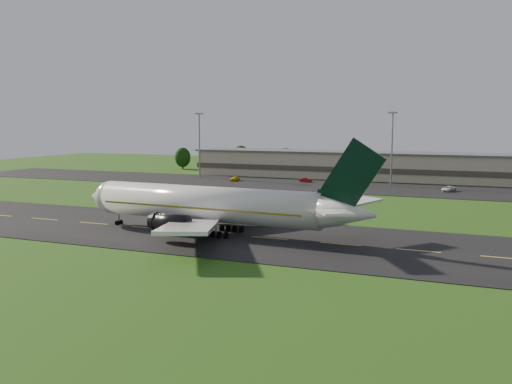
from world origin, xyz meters
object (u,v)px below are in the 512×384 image
at_px(service_vehicle_c, 449,189).
at_px(terminal, 405,167).
at_px(light_mast_centre, 392,140).
at_px(service_vehicle_a, 235,179).
at_px(light_mast_west, 199,137).
at_px(service_vehicle_b, 306,180).
at_px(airliner, 212,205).

bearing_deg(service_vehicle_c, terminal, 140.94).
height_order(light_mast_centre, service_vehicle_a, light_mast_centre).
bearing_deg(light_mast_centre, terminal, 85.05).
distance_m(light_mast_west, service_vehicle_b, 37.79).
relative_size(light_mast_west, service_vehicle_a, 5.16).
bearing_deg(terminal, light_mast_centre, -94.95).
bearing_deg(light_mast_west, service_vehicle_b, -2.65).
bearing_deg(light_mast_centre, service_vehicle_a, -171.85).
xyz_separation_m(airliner, service_vehicle_b, (-9.38, 78.38, -3.94)).
distance_m(light_mast_west, light_mast_centre, 60.00).
distance_m(service_vehicle_a, service_vehicle_b, 21.14).
distance_m(light_mast_west, service_vehicle_c, 77.28).
bearing_deg(service_vehicle_a, light_mast_west, 165.65).
bearing_deg(terminal, airliner, -99.58).
distance_m(service_vehicle_b, service_vehicle_c, 40.67).
relative_size(airliner, light_mast_centre, 2.52).
distance_m(light_mast_centre, service_vehicle_b, 27.08).
bearing_deg(service_vehicle_b, light_mast_west, 91.83).
xyz_separation_m(airliner, terminal, (16.24, 96.22, -0.67)).
relative_size(light_mast_west, service_vehicle_b, 5.41).
height_order(airliner, service_vehicle_b, airliner).
xyz_separation_m(light_mast_west, service_vehicle_a, (15.19, -6.42, -11.97)).
relative_size(light_mast_centre, service_vehicle_c, 4.24).
xyz_separation_m(light_mast_centre, service_vehicle_b, (-24.21, -1.65, -12.02)).
height_order(light_mast_centre, service_vehicle_b, light_mast_centre).
bearing_deg(service_vehicle_c, service_vehicle_a, -161.39).
xyz_separation_m(service_vehicle_a, service_vehicle_b, (20.60, 4.76, -0.05)).
height_order(terminal, service_vehicle_a, terminal).
height_order(light_mast_centre, service_vehicle_c, light_mast_centre).
height_order(airliner, terminal, airliner).
relative_size(service_vehicle_a, service_vehicle_c, 0.82).
relative_size(service_vehicle_a, service_vehicle_b, 1.05).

